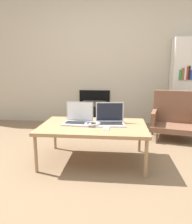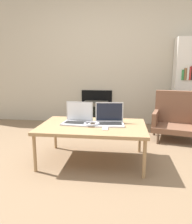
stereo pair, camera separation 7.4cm
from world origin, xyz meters
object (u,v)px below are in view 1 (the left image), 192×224
(laptop_right, at_px, (110,119))
(tv, at_px, (93,114))
(headphones, at_px, (93,124))
(phone, at_px, (106,128))
(armchair, at_px, (174,116))
(laptop_left, at_px, (78,119))

(laptop_right, height_order, tv, laptop_right)
(laptop_right, bearing_deg, headphones, -162.08)
(headphones, relative_size, phone, 1.54)
(laptop_right, relative_size, headphones, 1.85)
(phone, height_order, armchair, armchair)
(phone, height_order, tv, tv)
(armchair, bearing_deg, laptop_left, -131.29)
(laptop_right, distance_m, headphones, 0.22)
(laptop_right, height_order, phone, laptop_right)
(phone, bearing_deg, tv, 101.14)
(laptop_right, height_order, armchair, armchair)
(laptop_left, relative_size, armchair, 0.47)
(phone, xyz_separation_m, tv, (-0.35, 1.76, -0.22))
(laptop_right, xyz_separation_m, tv, (-0.38, 1.55, -0.27))
(headphones, distance_m, armchair, 1.55)
(tv, xyz_separation_m, armchair, (1.34, -0.61, 0.12))
(laptop_right, relative_size, phone, 2.83)
(armchair, bearing_deg, tv, 169.15)
(armchair, bearing_deg, phone, -117.18)
(laptop_left, distance_m, headphones, 0.20)
(laptop_left, xyz_separation_m, phone, (0.35, -0.21, -0.05))
(headphones, distance_m, tv, 1.66)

